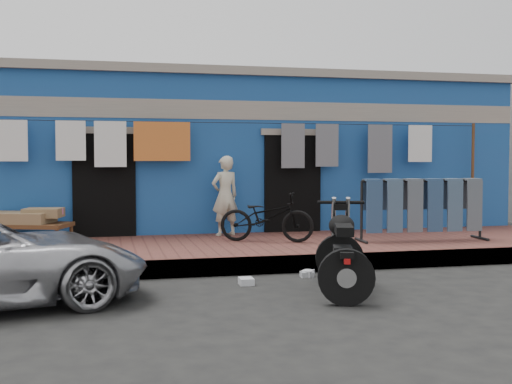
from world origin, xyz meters
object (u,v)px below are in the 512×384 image
at_px(motorcycle, 343,248).
at_px(jeans_rack, 422,209).
at_px(seated_person, 225,196).
at_px(charpoy, 23,226).
at_px(bicycle, 267,212).

bearing_deg(motorcycle, jeans_rack, 64.51).
height_order(seated_person, charpoy, seated_person).
distance_m(seated_person, charpoy, 3.49).
distance_m(bicycle, motorcycle, 3.07).
bearing_deg(bicycle, motorcycle, -153.11).
height_order(bicycle, charpoy, bicycle).
distance_m(bicycle, jeans_rack, 2.65).
xyz_separation_m(charpoy, jeans_rack, (6.59, -1.31, 0.27)).
relative_size(seated_person, jeans_rack, 0.63).
height_order(seated_person, jeans_rack, seated_person).
relative_size(charpoy, jeans_rack, 0.78).
bearing_deg(jeans_rack, charpoy, 168.73).
bearing_deg(jeans_rack, seated_person, 154.56).
height_order(bicycle, jeans_rack, jeans_rack).
relative_size(bicycle, charpoy, 0.88).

